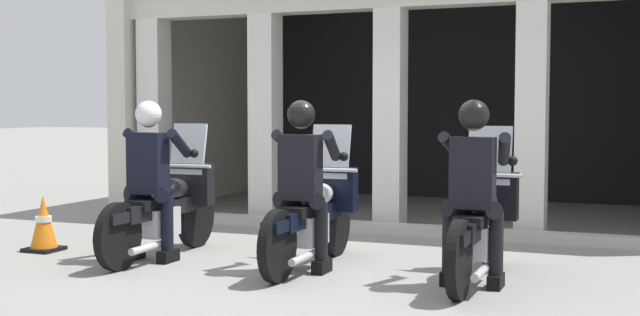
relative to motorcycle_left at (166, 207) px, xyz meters
The scene contains 10 objects.
ground_plane 3.63m from the motorcycle_left, 63.69° to the left, with size 80.00×80.00×0.00m, color gray.
station_building 5.33m from the motorcycle_left, 72.67° to the left, with size 8.07×4.29×3.34m.
kerb_strip 2.78m from the motorcycle_left, 56.39° to the left, with size 7.57×0.24×0.12m, color #B7B5AD.
motorcycle_left is the anchor object (origin of this frame).
police_officer_left 0.52m from the motorcycle_left, 90.26° to the right, with size 0.63×0.61×1.58m.
motorcycle_center 1.60m from the motorcycle_left, ahead, with size 0.62×2.04×1.35m.
police_officer_center 1.67m from the motorcycle_left, ahead, with size 0.63×0.61×1.58m.
motorcycle_right 3.19m from the motorcycle_left, ahead, with size 0.62×2.04×1.35m.
police_officer_right 3.23m from the motorcycle_left, ahead, with size 0.63×0.61×1.58m.
traffic_cone_flank 1.40m from the motorcycle_left, 169.89° to the right, with size 0.34×0.34×0.59m.
Camera 1 is at (2.99, -7.36, 1.52)m, focal length 46.19 mm.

